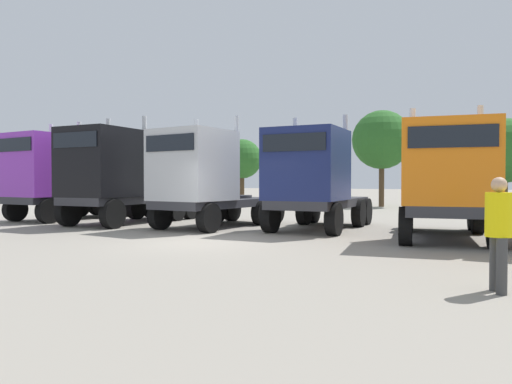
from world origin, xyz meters
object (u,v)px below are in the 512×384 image
object	(u,v)px
semi_truck_silver	(202,178)
visitor_in_hivis	(499,226)
semi_truck_purple	(52,177)
semi_truck_navy	(312,178)
semi_truck_orange	(447,179)
semi_truck_black	(112,175)

from	to	relation	value
semi_truck_silver	visitor_in_hivis	bearing A→B (deg)	61.45
semi_truck_purple	semi_truck_navy	world-z (taller)	semi_truck_purple
semi_truck_navy	semi_truck_orange	bearing A→B (deg)	75.42
semi_truck_purple	semi_truck_orange	size ratio (longest dim) A/B	0.92
semi_truck_black	semi_truck_silver	size ratio (longest dim) A/B	1.07
semi_truck_purple	semi_truck_black	size ratio (longest dim) A/B	0.93
semi_truck_silver	semi_truck_orange	bearing A→B (deg)	94.87
semi_truck_silver	visitor_in_hivis	distance (m)	11.70
semi_truck_purple	semi_truck_navy	bearing A→B (deg)	97.91
visitor_in_hivis	semi_truck_orange	bearing A→B (deg)	-98.36
semi_truck_black	semi_truck_orange	distance (m)	12.38
semi_truck_orange	visitor_in_hivis	size ratio (longest dim) A/B	3.57
semi_truck_silver	semi_truck_navy	distance (m)	4.00
semi_truck_purple	semi_truck_orange	world-z (taller)	semi_truck_purple
semi_truck_silver	semi_truck_orange	distance (m)	8.35
semi_truck_navy	semi_truck_orange	xyz separation A→B (m)	(4.46, -1.09, -0.05)
semi_truck_orange	visitor_in_hivis	distance (m)	6.62
semi_truck_navy	visitor_in_hivis	distance (m)	9.51
semi_truck_black	semi_truck_silver	world-z (taller)	semi_truck_black
semi_truck_orange	visitor_in_hivis	bearing A→B (deg)	3.27
semi_truck_purple	semi_truck_navy	distance (m)	11.78
semi_truck_purple	visitor_in_hivis	distance (m)	18.75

